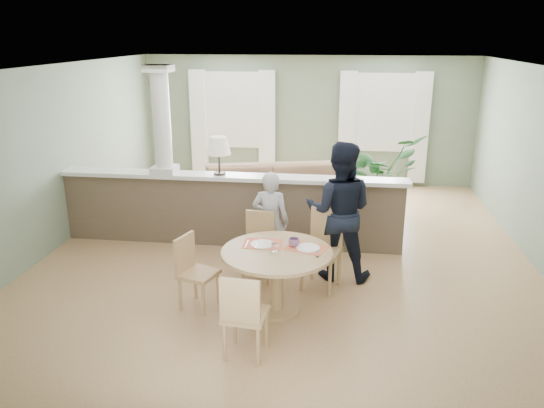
# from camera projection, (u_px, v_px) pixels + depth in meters

# --- Properties ---
(ground) EXTENTS (8.00, 8.00, 0.00)m
(ground) POSITION_uv_depth(u_px,v_px,m) (287.00, 251.00, 7.97)
(ground) COLOR tan
(ground) RESTS_ON ground
(room_shell) EXTENTS (7.02, 8.02, 2.71)m
(room_shell) POSITION_uv_depth(u_px,v_px,m) (291.00, 125.00, 8.01)
(room_shell) COLOR gray
(room_shell) RESTS_ON ground
(pony_wall) EXTENTS (5.32, 0.38, 2.70)m
(pony_wall) POSITION_uv_depth(u_px,v_px,m) (225.00, 200.00, 8.06)
(pony_wall) COLOR brown
(pony_wall) RESTS_ON ground
(sofa) EXTENTS (3.27, 1.90, 0.90)m
(sofa) POSITION_uv_depth(u_px,v_px,m) (274.00, 194.00, 9.29)
(sofa) COLOR #92684F
(sofa) RESTS_ON ground
(houseplant) EXTENTS (1.80, 1.82, 1.53)m
(houseplant) POSITION_uv_depth(u_px,v_px,m) (379.00, 179.00, 9.01)
(houseplant) COLOR #245B25
(houseplant) RESTS_ON ground
(dining_table) EXTENTS (1.27, 1.27, 0.87)m
(dining_table) POSITION_uv_depth(u_px,v_px,m) (277.00, 263.00, 6.08)
(dining_table) COLOR tan
(dining_table) RESTS_ON ground
(chair_far_boy) EXTENTS (0.44, 0.44, 0.90)m
(chair_far_boy) POSITION_uv_depth(u_px,v_px,m) (259.00, 243.00, 6.98)
(chair_far_boy) COLOR tan
(chair_far_boy) RESTS_ON ground
(chair_far_man) EXTENTS (0.57, 0.57, 1.01)m
(chair_far_man) POSITION_uv_depth(u_px,v_px,m) (323.00, 245.00, 6.75)
(chair_far_man) COLOR tan
(chair_far_man) RESTS_ON ground
(chair_near) EXTENTS (0.46, 0.46, 0.93)m
(chair_near) POSITION_uv_depth(u_px,v_px,m) (244.00, 313.00, 5.20)
(chair_near) COLOR tan
(chair_near) RESTS_ON ground
(chair_side) EXTENTS (0.50, 0.50, 0.88)m
(chair_side) POSITION_uv_depth(u_px,v_px,m) (193.00, 268.00, 6.24)
(chair_side) COLOR tan
(chair_side) RESTS_ON ground
(child_person) EXTENTS (0.53, 0.37, 1.40)m
(child_person) POSITION_uv_depth(u_px,v_px,m) (271.00, 221.00, 7.18)
(child_person) COLOR #A9AAAF
(child_person) RESTS_ON ground
(man_person) EXTENTS (0.95, 0.76, 1.84)m
(man_person) POSITION_uv_depth(u_px,v_px,m) (339.00, 211.00, 6.89)
(man_person) COLOR black
(man_person) RESTS_ON ground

